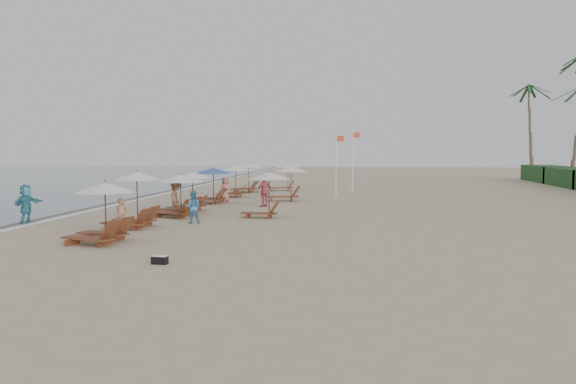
# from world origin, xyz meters

# --- Properties ---
(ground) EXTENTS (160.00, 160.00, 0.00)m
(ground) POSITION_xyz_m (0.00, 0.00, 0.00)
(ground) COLOR tan
(ground) RESTS_ON ground
(wet_sand_band) EXTENTS (3.20, 140.00, 0.01)m
(wet_sand_band) POSITION_xyz_m (-12.50, 10.00, 0.00)
(wet_sand_band) COLOR #6B5E4C
(wet_sand_band) RESTS_ON ground
(foam_line) EXTENTS (0.50, 140.00, 0.02)m
(foam_line) POSITION_xyz_m (-11.20, 10.00, 0.01)
(foam_line) COLOR white
(foam_line) RESTS_ON ground
(lounger_station_0) EXTENTS (2.59, 2.33, 2.17)m
(lounger_station_0) POSITION_xyz_m (-5.92, -3.45, 1.08)
(lounger_station_0) COLOR brown
(lounger_station_0) RESTS_ON ground
(lounger_station_1) EXTENTS (2.52, 2.18, 2.39)m
(lounger_station_1) POSITION_xyz_m (-6.34, 0.36, 1.13)
(lounger_station_1) COLOR brown
(lounger_station_1) RESTS_ON ground
(lounger_station_2) EXTENTS (2.76, 2.47, 2.08)m
(lounger_station_2) POSITION_xyz_m (-5.78, 4.34, 1.06)
(lounger_station_2) COLOR brown
(lounger_station_2) RESTS_ON ground
(lounger_station_3) EXTENTS (2.40, 2.08, 2.13)m
(lounger_station_3) POSITION_xyz_m (-5.88, 6.71, 1.08)
(lounger_station_3) COLOR brown
(lounger_station_3) RESTS_ON ground
(lounger_station_4) EXTENTS (2.67, 2.41, 2.20)m
(lounger_station_4) POSITION_xyz_m (-5.90, 10.95, 1.14)
(lounger_station_4) COLOR brown
(lounger_station_4) RESTS_ON ground
(lounger_station_5) EXTENTS (2.53, 2.31, 2.21)m
(lounger_station_5) POSITION_xyz_m (-5.49, 15.34, 1.20)
(lounger_station_5) COLOR brown
(lounger_station_5) RESTS_ON ground
(lounger_station_6) EXTENTS (2.62, 2.37, 2.27)m
(lounger_station_6) POSITION_xyz_m (-5.53, 19.69, 1.15)
(lounger_station_6) COLOR brown
(lounger_station_6) RESTS_ON ground
(inland_station_0) EXTENTS (2.52, 2.24, 2.22)m
(inland_station_0) POSITION_xyz_m (-1.32, 4.53, 1.49)
(inland_station_0) COLOR brown
(inland_station_0) RESTS_ON ground
(inland_station_1) EXTENTS (2.86, 2.24, 2.22)m
(inland_station_1) POSITION_xyz_m (-1.47, 13.17, 1.29)
(inland_station_1) COLOR brown
(inland_station_1) RESTS_ON ground
(inland_station_2) EXTENTS (2.64, 2.24, 2.22)m
(inland_station_2) POSITION_xyz_m (-2.74, 21.77, 1.42)
(inland_station_2) COLOR brown
(inland_station_2) RESTS_ON ground
(beachgoer_near) EXTENTS (0.59, 0.41, 1.54)m
(beachgoer_near) POSITION_xyz_m (-5.57, -2.42, 0.77)
(beachgoer_near) COLOR #AA7B5C
(beachgoer_near) RESTS_ON ground
(beachgoer_mid_a) EXTENTS (0.84, 0.73, 1.48)m
(beachgoer_mid_a) POSITION_xyz_m (-4.22, 2.05, 0.74)
(beachgoer_mid_a) COLOR teal
(beachgoer_mid_a) RESTS_ON ground
(beachgoer_mid_b) EXTENTS (0.84, 1.22, 1.73)m
(beachgoer_mid_b) POSITION_xyz_m (-5.91, 4.70, 0.87)
(beachgoer_mid_b) COLOR #8B6147
(beachgoer_mid_b) RESTS_ON ground
(beachgoer_far_a) EXTENTS (1.04, 1.07, 1.80)m
(beachgoer_far_a) POSITION_xyz_m (-2.25, 9.44, 0.90)
(beachgoer_far_a) COLOR #B54854
(beachgoer_far_a) RESTS_ON ground
(beachgoer_far_b) EXTENTS (0.87, 0.91, 1.57)m
(beachgoer_far_b) POSITION_xyz_m (-5.26, 12.15, 0.78)
(beachgoer_far_b) COLOR #B17160
(beachgoer_far_b) RESTS_ON ground
(waterline_walker) EXTENTS (0.76, 1.70, 1.77)m
(waterline_walker) POSITION_xyz_m (-11.58, 0.95, 0.88)
(waterline_walker) COLOR teal
(waterline_walker) RESTS_ON ground
(duffel_bag) EXTENTS (0.48, 0.26, 0.26)m
(duffel_bag) POSITION_xyz_m (-2.49, -6.64, 0.13)
(duffel_bag) COLOR black
(duffel_bag) RESTS_ON ground
(flag_pole_near) EXTENTS (0.59, 0.08, 4.45)m
(flag_pole_near) POSITION_xyz_m (1.55, 17.06, 2.47)
(flag_pole_near) COLOR silver
(flag_pole_near) RESTS_ON ground
(flag_pole_far) EXTENTS (0.59, 0.08, 4.81)m
(flag_pole_far) POSITION_xyz_m (2.60, 21.84, 2.66)
(flag_pole_far) COLOR silver
(flag_pole_far) RESTS_ON ground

